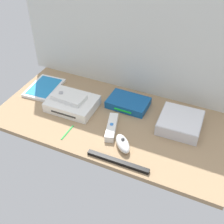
{
  "coord_description": "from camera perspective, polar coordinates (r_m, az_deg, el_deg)",
  "views": [
    {
      "loc": [
        38.83,
        -86.08,
        83.13
      ],
      "look_at": [
        0.0,
        0.0,
        4.0
      ],
      "focal_mm": 46.99,
      "sensor_mm": 36.0,
      "label": 1
    }
  ],
  "objects": [
    {
      "name": "stylus_pen",
      "position": [
        1.21,
        -8.69,
        -3.87
      ],
      "size": [
        0.89,
        9.01,
        0.7
      ],
      "primitive_type": "cylinder",
      "rotation": [
        0.0,
        1.57,
        1.55
      ],
      "color": "green",
      "rests_on": "ground_plane"
    },
    {
      "name": "remote_classic_pad",
      "position": [
        1.31,
        -8.33,
        2.93
      ],
      "size": [
        14.87,
        8.88,
        2.4
      ],
      "rotation": [
        0.0,
        0.0,
        -0.06
      ],
      "color": "white",
      "rests_on": "game_console"
    },
    {
      "name": "remote_wand",
      "position": [
        1.2,
        -0.07,
        -2.98
      ],
      "size": [
        7.49,
        15.22,
        3.4
      ],
      "rotation": [
        0.0,
        0.0,
        0.28
      ],
      "color": "white",
      "rests_on": "ground_plane"
    },
    {
      "name": "mini_computer",
      "position": [
        1.24,
        13.13,
        -1.99
      ],
      "size": [
        17.58,
        17.58,
        5.3
      ],
      "rotation": [
        0.0,
        0.0,
        0.03
      ],
      "color": "silver",
      "rests_on": "ground_plane"
    },
    {
      "name": "sensor_bar",
      "position": [
        1.08,
        1.13,
        -9.63
      ],
      "size": [
        24.02,
        2.13,
        1.4
      ],
      "primitive_type": "cube",
      "rotation": [
        0.0,
        0.0,
        0.01
      ],
      "color": "black",
      "rests_on": "ground_plane"
    },
    {
      "name": "game_console",
      "position": [
        1.32,
        -7.64,
        1.71
      ],
      "size": [
        21.25,
        16.76,
        4.4
      ],
      "rotation": [
        0.0,
        0.0,
        0.02
      ],
      "color": "white",
      "rests_on": "ground_plane"
    },
    {
      "name": "game_case",
      "position": [
        1.47,
        -13.03,
        4.63
      ],
      "size": [
        14.88,
        19.89,
        1.56
      ],
      "rotation": [
        0.0,
        0.0,
        0.07
      ],
      "color": "white",
      "rests_on": "ground_plane"
    },
    {
      "name": "back_wall",
      "position": [
        1.28,
        4.72,
        16.28
      ],
      "size": [
        110.0,
        1.2,
        64.0
      ],
      "primitive_type": "cube",
      "color": "silver",
      "rests_on": "ground"
    },
    {
      "name": "remote_nunchuk",
      "position": [
        1.13,
        2.09,
        -6.15
      ],
      "size": [
        9.95,
        10.38,
        5.1
      ],
      "rotation": [
        0.0,
        0.0,
        0.73
      ],
      "color": "white",
      "rests_on": "ground_plane"
    },
    {
      "name": "ground_plane",
      "position": [
        1.26,
        -0.0,
        -1.74
      ],
      "size": [
        100.0,
        48.0,
        2.0
      ],
      "primitive_type": "cube",
      "color": "#9E7F5B",
      "rests_on": "ground"
    },
    {
      "name": "network_router",
      "position": [
        1.32,
        3.17,
        1.8
      ],
      "size": [
        18.18,
        12.6,
        3.4
      ],
      "rotation": [
        0.0,
        0.0,
        -0.02
      ],
      "color": "#145193",
      "rests_on": "ground_plane"
    }
  ]
}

